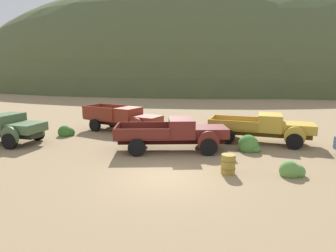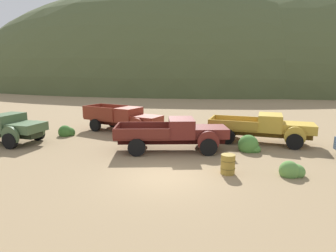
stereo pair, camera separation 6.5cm
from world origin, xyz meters
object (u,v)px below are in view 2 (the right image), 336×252
truck_weathered_green (7,128)px  oil_drum_by_truck (228,164)px  truck_oxblood (180,134)px  truck_faded_yellow (268,128)px  truck_rust_red (127,119)px

truck_weathered_green → oil_drum_by_truck: (14.08, -2.13, -0.55)m
truck_weathered_green → oil_drum_by_truck: 14.25m
truck_oxblood → truck_faded_yellow: bearing=15.0°
truck_weathered_green → truck_oxblood: 11.23m
truck_faded_yellow → oil_drum_by_truck: (-2.23, -6.31, -0.55)m
truck_weathered_green → truck_faded_yellow: size_ratio=0.91×
oil_drum_by_truck → truck_faded_yellow: bearing=70.5°
truck_weathered_green → truck_oxblood: same height
truck_oxblood → truck_weathered_green: bearing=169.6°
truck_weathered_green → truck_rust_red: bearing=41.5°
truck_weathered_green → truck_faded_yellow: bearing=16.5°
truck_oxblood → truck_rust_red: bearing=125.3°
truck_faded_yellow → oil_drum_by_truck: truck_faded_yellow is taller
truck_weathered_green → truck_faded_yellow: (16.32, 4.18, 0.00)m
truck_rust_red → truck_faded_yellow: truck_rust_red is taller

